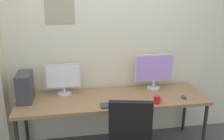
% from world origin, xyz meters
% --- Properties ---
extents(wall_back, '(4.76, 0.11, 2.60)m').
position_xyz_m(wall_back, '(-0.00, 1.02, 1.30)').
color(wall_back, beige).
rests_on(wall_back, ground_plane).
extents(desk, '(2.36, 0.68, 0.74)m').
position_xyz_m(desk, '(0.00, 0.60, 0.69)').
color(desk, '#936D47').
rests_on(desk, ground_plane).
extents(monitor_left, '(0.45, 0.18, 0.41)m').
position_xyz_m(monitor_left, '(-0.60, 0.81, 0.96)').
color(monitor_left, silver).
rests_on(monitor_left, desk).
extents(monitor_right, '(0.53, 0.18, 0.48)m').
position_xyz_m(monitor_right, '(0.60, 0.81, 1.01)').
color(monitor_right, silver).
rests_on(monitor_right, desk).
extents(pc_tower, '(0.17, 0.34, 0.35)m').
position_xyz_m(pc_tower, '(-1.06, 0.70, 0.91)').
color(pc_tower, '#38383D').
rests_on(pc_tower, desk).
extents(keyboard_main, '(0.37, 0.13, 0.02)m').
position_xyz_m(keyboard_main, '(0.00, 0.37, 0.75)').
color(keyboard_main, '#38383D').
rests_on(keyboard_main, desk).
extents(computer_mouse, '(0.06, 0.10, 0.03)m').
position_xyz_m(computer_mouse, '(0.88, 0.44, 0.76)').
color(computer_mouse, '#38383D').
rests_on(computer_mouse, desk).
extents(coffee_mug, '(0.11, 0.08, 0.09)m').
position_xyz_m(coffee_mug, '(0.49, 0.35, 0.79)').
color(coffee_mug, red).
rests_on(coffee_mug, desk).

